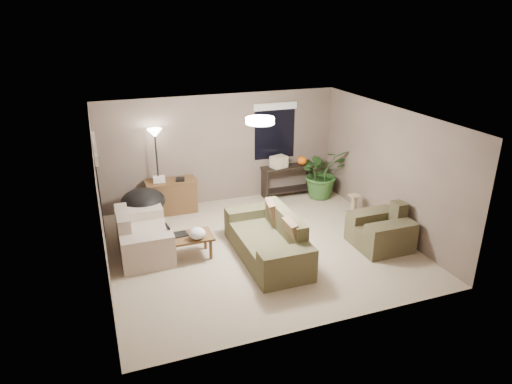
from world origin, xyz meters
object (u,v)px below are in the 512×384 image
object	(u,v)px
main_sofa	(269,242)
armchair	(381,232)
coffee_table	(185,240)
papasan_chair	(143,205)
floor_lamp	(155,143)
loveseat	(142,237)
console_table	(288,178)
houseplant	(322,178)
cat_scratching_post	(354,207)
desk	(172,196)

from	to	relation	value
main_sofa	armchair	distance (m)	2.17
armchair	coffee_table	world-z (taller)	armchair
coffee_table	papasan_chair	distance (m)	1.69
main_sofa	coffee_table	xyz separation A→B (m)	(-1.43, 0.47, 0.06)
papasan_chair	floor_lamp	size ratio (longest dim) A/B	0.54
loveseat	coffee_table	world-z (taller)	loveseat
console_table	houseplant	bearing A→B (deg)	-25.43
houseplant	papasan_chair	bearing A→B (deg)	-177.47
console_table	cat_scratching_post	distance (m)	1.85
desk	houseplant	world-z (taller)	houseplant
coffee_table	floor_lamp	distance (m)	2.48
armchair	console_table	world-z (taller)	armchair
console_table	houseplant	size ratio (longest dim) A/B	1.07
desk	papasan_chair	world-z (taller)	papasan_chair
main_sofa	cat_scratching_post	size ratio (longest dim) A/B	4.40
coffee_table	houseplant	world-z (taller)	houseplant
armchair	console_table	distance (m)	3.03
loveseat	floor_lamp	xyz separation A→B (m)	(0.59, 1.65, 1.30)
armchair	papasan_chair	bearing A→B (deg)	149.32
coffee_table	cat_scratching_post	distance (m)	3.85
console_table	cat_scratching_post	world-z (taller)	console_table
main_sofa	console_table	distance (m)	3.03
console_table	main_sofa	bearing A→B (deg)	-120.29
main_sofa	coffee_table	distance (m)	1.51
papasan_chair	houseplant	xyz separation A→B (m)	(4.22, 0.19, 0.01)
coffee_table	cat_scratching_post	bearing A→B (deg)	7.71
desk	houseplant	size ratio (longest dim) A/B	0.91
coffee_table	houseplant	size ratio (longest dim) A/B	0.82
armchair	console_table	size ratio (longest dim) A/B	0.77
houseplant	desk	bearing A→B (deg)	174.98
desk	floor_lamp	distance (m)	1.25
armchair	desk	bearing A→B (deg)	139.47
main_sofa	desk	xyz separation A→B (m)	(-1.29, 2.58, 0.08)
papasan_chair	cat_scratching_post	bearing A→B (deg)	-14.13
houseplant	cat_scratching_post	size ratio (longest dim) A/B	2.43
console_table	loveseat	bearing A→B (deg)	-155.80
coffee_table	floor_lamp	world-z (taller)	floor_lamp
papasan_chair	floor_lamp	world-z (taller)	floor_lamp
loveseat	floor_lamp	distance (m)	2.18
coffee_table	papasan_chair	bearing A→B (deg)	108.15
armchair	desk	distance (m)	4.51
main_sofa	houseplant	bearing A→B (deg)	45.12
papasan_chair	loveseat	bearing A→B (deg)	-98.99
console_table	houseplant	xyz separation A→B (m)	(0.73, -0.35, 0.04)
armchair	papasan_chair	distance (m)	4.78
coffee_table	desk	size ratio (longest dim) A/B	0.91
loveseat	desk	distance (m)	1.82
floor_lamp	desk	bearing A→B (deg)	-8.90
desk	cat_scratching_post	xyz separation A→B (m)	(3.66, -1.59, -0.16)
cat_scratching_post	coffee_table	bearing A→B (deg)	-172.29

